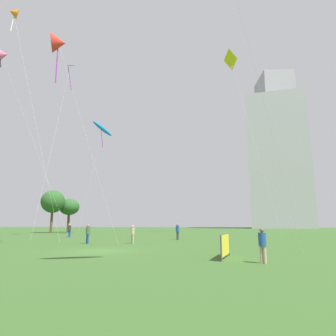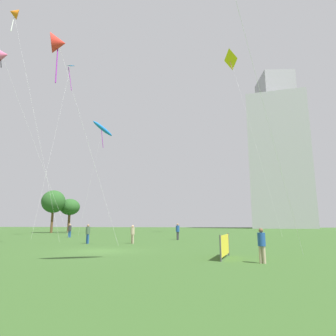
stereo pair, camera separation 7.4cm
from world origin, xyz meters
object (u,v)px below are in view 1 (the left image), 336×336
kite_flying_3 (58,43)px  park_tree_0 (53,202)px  person_standing_0 (133,233)px  kite_flying_4 (14,13)px  person_standing_1 (178,230)px  person_standing_2 (262,243)px  person_standing_3 (70,230)px  person_standing_4 (88,232)px  kite_flying_5 (70,71)px  kite_flying_6 (1,55)px  event_banner (225,245)px  park_tree_1 (69,207)px  distant_highrise_0 (277,163)px  kite_flying_2 (102,129)px  distant_highrise_1 (278,149)px  kite_flying_1 (231,60)px

kite_flying_3 → park_tree_0: 41.13m
person_standing_0 → kite_flying_4: 30.96m
person_standing_1 → person_standing_2: (7.01, -19.30, -0.14)m
person_standing_1 → person_standing_3: 15.85m
person_standing_4 → kite_flying_4: kite_flying_4 is taller
kite_flying_5 → person_standing_1: bearing=-13.9°
kite_flying_6 → event_banner: size_ratio=8.15×
park_tree_0 → park_tree_1: size_ratio=1.22×
person_standing_3 → kite_flying_5: size_ratio=0.07×
kite_flying_6 → distant_highrise_0: (51.33, 100.57, 4.47)m
park_tree_0 → event_banner: bearing=-48.2°
person_standing_0 → distant_highrise_0: distant_highrise_0 is taller
person_standing_0 → kite_flying_6: (-19.22, 2.96, 22.44)m
person_standing_1 → kite_flying_2: (-15.48, 12.84, 17.46)m
person_standing_4 → kite_flying_3: (-1.62, -4.50, 16.85)m
person_standing_0 → park_tree_1: (-24.24, 31.51, 4.37)m
person_standing_2 → person_standing_1: bearing=-43.6°
person_standing_0 → distant_highrise_0: bearing=104.7°
park_tree_0 → event_banner: 52.35m
person_standing_2 → kite_flying_5: 41.97m
park_tree_1 → kite_flying_5: bearing=-63.8°
kite_flying_4 → distant_highrise_1: bearing=67.3°
kite_flying_6 → distant_highrise_1: distant_highrise_1 is taller
kite_flying_3 → kite_flying_5: 20.38m
person_standing_4 → park_tree_1: size_ratio=0.25×
kite_flying_5 → park_tree_0: kite_flying_5 is taller
kite_flying_1 → kite_flying_2: kite_flying_1 is taller
kite_flying_6 → kite_flying_2: bearing=67.9°
kite_flying_1 → kite_flying_6: kite_flying_1 is taller
person_standing_0 → kite_flying_3: (-5.71, -5.34, 16.90)m
event_banner → person_standing_3: bearing=134.7°
person_standing_2 → kite_flying_4: bearing=0.3°
person_standing_2 → event_banner: bearing=-19.5°
event_banner → person_standing_4: bearing=142.7°
person_standing_2 → park_tree_1: bearing=-25.3°
kite_flying_3 → kite_flying_4: bearing=149.7°
kite_flying_2 → distant_highrise_1: 123.71m
kite_flying_1 → distant_highrise_0: size_ratio=0.65×
person_standing_3 → distant_highrise_1: size_ratio=0.02×
kite_flying_2 → park_tree_0: bearing=149.0°
person_standing_0 → kite_flying_1: bearing=101.2°
person_standing_2 → person_standing_3: size_ratio=0.89×
park_tree_0 → park_tree_1: (2.02, 3.14, -0.98)m
person_standing_1 → person_standing_2: size_ratio=1.15×
person_standing_1 → kite_flying_5: kite_flying_5 is taller
person_standing_4 → kite_flying_1: size_ratio=0.05×
kite_flying_5 → distant_highrise_0: bearing=63.2°
kite_flying_1 → kite_flying_5: (-25.43, -17.63, -9.42)m
person_standing_3 → event_banner: person_standing_3 is taller
person_standing_3 → park_tree_1: park_tree_1 is taller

